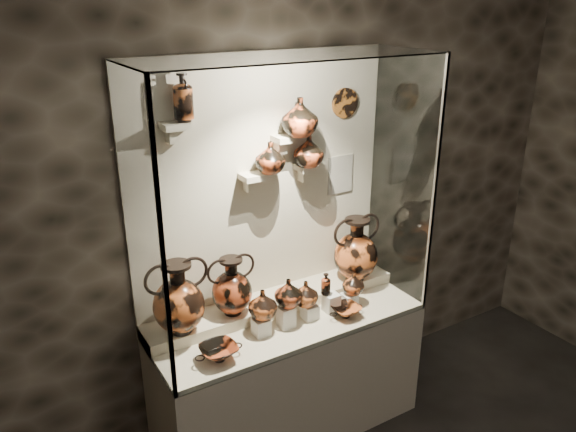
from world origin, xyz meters
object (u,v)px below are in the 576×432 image
at_px(ovoid_vase_b, 300,117).
at_px(kylix_right, 346,310).
at_px(amphora_left, 179,298).
at_px(jug_b, 288,293).
at_px(jug_a, 262,304).
at_px(ovoid_vase_a, 270,158).
at_px(amphora_right, 356,249).
at_px(lekythos_tall, 183,94).
at_px(ovoid_vase_c, 309,151).
at_px(lekythos_small, 326,283).
at_px(jug_e, 353,283).
at_px(kylix_left, 219,351).
at_px(amphora_mid, 232,286).
at_px(jug_c, 305,293).

bearing_deg(ovoid_vase_b, kylix_right, -75.30).
height_order(amphora_left, jug_b, amphora_left).
bearing_deg(jug_a, jug_b, -8.55).
distance_m(amphora_left, ovoid_vase_a, 0.95).
height_order(amphora_right, jug_a, amphora_right).
relative_size(amphora_right, jug_b, 2.50).
height_order(jug_b, lekythos_tall, lekythos_tall).
bearing_deg(lekythos_tall, ovoid_vase_a, -22.03).
relative_size(kylix_right, ovoid_vase_c, 1.17).
xyz_separation_m(lekythos_small, ovoid_vase_b, (-0.06, 0.22, 1.00)).
xyz_separation_m(lekythos_tall, ovoid_vase_a, (0.49, -0.03, -0.40)).
bearing_deg(lekythos_small, amphora_right, 5.41).
distance_m(lekythos_small, lekythos_tall, 1.42).
bearing_deg(amphora_left, jug_e, -19.32).
distance_m(jug_b, lekythos_small, 0.28).
bearing_deg(kylix_left, amphora_mid, 63.74).
distance_m(kylix_right, ovoid_vase_c, 1.00).
bearing_deg(jug_c, ovoid_vase_c, 41.02).
xyz_separation_m(jug_c, ovoid_vase_a, (-0.10, 0.24, 0.81)).
bearing_deg(ovoid_vase_c, kylix_left, 179.69).
bearing_deg(amphora_mid, jug_e, -19.34).
height_order(amphora_left, kylix_left, amphora_left).
relative_size(amphora_left, amphora_mid, 1.18).
height_order(jug_e, kylix_right, jug_e).
bearing_deg(ovoid_vase_c, amphora_mid, 161.34).
height_order(amphora_left, ovoid_vase_c, ovoid_vase_c).
distance_m(lekythos_small, ovoid_vase_b, 1.02).
xyz_separation_m(jug_e, lekythos_small, (-0.20, 0.02, 0.05)).
relative_size(kylix_right, lekythos_tall, 0.79).
distance_m(amphora_right, lekythos_small, 0.39).
height_order(jug_a, jug_e, jug_a).
height_order(amphora_right, ovoid_vase_b, ovoid_vase_b).
relative_size(amphora_right, jug_e, 3.01).
height_order(lekythos_tall, ovoid_vase_b, lekythos_tall).
bearing_deg(jug_c, kylix_left, 176.37).
xyz_separation_m(amphora_left, kylix_left, (0.11, -0.27, -0.23)).
relative_size(jug_c, kylix_right, 0.72).
height_order(jug_a, jug_c, jug_a).
relative_size(jug_c, jug_e, 1.11).
height_order(jug_a, kylix_right, jug_a).
distance_m(kylix_right, ovoid_vase_b, 1.21).
distance_m(lekythos_tall, ovoid_vase_a, 0.64).
bearing_deg(kylix_left, jug_a, 30.16).
bearing_deg(jug_a, ovoid_vase_a, 44.29).
bearing_deg(jug_a, amphora_right, 4.55).
bearing_deg(ovoid_vase_c, kylix_right, -104.43).
bearing_deg(amphora_mid, ovoid_vase_a, 6.16).
relative_size(kylix_right, ovoid_vase_b, 1.00).
bearing_deg(ovoid_vase_a, jug_e, -29.39).
bearing_deg(ovoid_vase_a, jug_c, -66.05).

